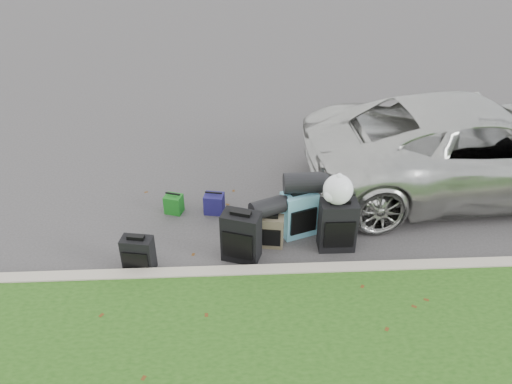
{
  "coord_description": "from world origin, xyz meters",
  "views": [
    {
      "loc": [
        -0.39,
        -5.83,
        4.38
      ],
      "look_at": [
        -0.1,
        0.2,
        0.55
      ],
      "focal_mm": 35.0,
      "sensor_mm": 36.0,
      "label": 1
    }
  ],
  "objects_px": {
    "suitcase_olive": "(271,231)",
    "tote_green": "(174,204)",
    "tote_navy": "(214,203)",
    "suitcase_large_black_left": "(241,236)",
    "suitcase_teal": "(299,214)",
    "suitcase_large_black_right": "(337,225)",
    "suv": "(475,146)",
    "suitcase_small_black": "(138,254)"
  },
  "relations": [
    {
      "from": "tote_green",
      "to": "suv",
      "type": "bearing_deg",
      "value": 24.1
    },
    {
      "from": "suitcase_teal",
      "to": "suitcase_large_black_right",
      "type": "distance_m",
      "value": 0.6
    },
    {
      "from": "suitcase_large_black_left",
      "to": "suitcase_large_black_right",
      "type": "xyz_separation_m",
      "value": [
        1.31,
        0.16,
        0.02
      ]
    },
    {
      "from": "suv",
      "to": "suitcase_large_black_right",
      "type": "height_order",
      "value": "suv"
    },
    {
      "from": "tote_green",
      "to": "tote_navy",
      "type": "distance_m",
      "value": 0.62
    },
    {
      "from": "suitcase_large_black_right",
      "to": "tote_navy",
      "type": "height_order",
      "value": "suitcase_large_black_right"
    },
    {
      "from": "suv",
      "to": "suitcase_large_black_left",
      "type": "xyz_separation_m",
      "value": [
        -3.77,
        -1.66,
        -0.39
      ]
    },
    {
      "from": "suitcase_olive",
      "to": "suitcase_large_black_right",
      "type": "relative_size",
      "value": 0.63
    },
    {
      "from": "suv",
      "to": "suitcase_small_black",
      "type": "distance_m",
      "value": 5.45
    },
    {
      "from": "suitcase_small_black",
      "to": "suitcase_teal",
      "type": "distance_m",
      "value": 2.27
    },
    {
      "from": "suv",
      "to": "suitcase_large_black_right",
      "type": "distance_m",
      "value": 2.9
    },
    {
      "from": "tote_green",
      "to": "suitcase_teal",
      "type": "bearing_deg",
      "value": -1.07
    },
    {
      "from": "suitcase_olive",
      "to": "tote_navy",
      "type": "relative_size",
      "value": 1.51
    },
    {
      "from": "suitcase_teal",
      "to": "tote_navy",
      "type": "bearing_deg",
      "value": 134.0
    },
    {
      "from": "suitcase_large_black_left",
      "to": "suitcase_large_black_right",
      "type": "height_order",
      "value": "suitcase_large_black_right"
    },
    {
      "from": "tote_green",
      "to": "tote_navy",
      "type": "bearing_deg",
      "value": 14.87
    },
    {
      "from": "suitcase_large_black_left",
      "to": "suitcase_teal",
      "type": "height_order",
      "value": "suitcase_large_black_left"
    },
    {
      "from": "suitcase_large_black_right",
      "to": "suitcase_large_black_left",
      "type": "bearing_deg",
      "value": -172.74
    },
    {
      "from": "suitcase_large_black_left",
      "to": "suitcase_small_black",
      "type": "bearing_deg",
      "value": -153.43
    },
    {
      "from": "tote_navy",
      "to": "suitcase_large_black_right",
      "type": "bearing_deg",
      "value": -18.35
    },
    {
      "from": "suitcase_olive",
      "to": "tote_green",
      "type": "relative_size",
      "value": 1.61
    },
    {
      "from": "suitcase_large_black_right",
      "to": "tote_navy",
      "type": "distance_m",
      "value": 1.96
    },
    {
      "from": "suitcase_small_black",
      "to": "tote_green",
      "type": "xyz_separation_m",
      "value": [
        0.33,
        1.31,
        -0.1
      ]
    },
    {
      "from": "suitcase_teal",
      "to": "tote_green",
      "type": "height_order",
      "value": "suitcase_teal"
    },
    {
      "from": "suitcase_teal",
      "to": "tote_green",
      "type": "bearing_deg",
      "value": 141.21
    },
    {
      "from": "suv",
      "to": "suitcase_large_black_left",
      "type": "distance_m",
      "value": 4.14
    },
    {
      "from": "suitcase_large_black_left",
      "to": "suitcase_olive",
      "type": "distance_m",
      "value": 0.5
    },
    {
      "from": "suitcase_large_black_left",
      "to": "tote_navy",
      "type": "distance_m",
      "value": 1.18
    },
    {
      "from": "suv",
      "to": "suitcase_teal",
      "type": "bearing_deg",
      "value": 108.63
    },
    {
      "from": "tote_navy",
      "to": "suitcase_olive",
      "type": "bearing_deg",
      "value": -35.83
    },
    {
      "from": "suitcase_olive",
      "to": "suitcase_teal",
      "type": "xyz_separation_m",
      "value": [
        0.41,
        0.25,
        0.11
      ]
    },
    {
      "from": "suitcase_olive",
      "to": "tote_navy",
      "type": "distance_m",
      "value": 1.17
    },
    {
      "from": "suitcase_large_black_left",
      "to": "suitcase_large_black_right",
      "type": "relative_size",
      "value": 0.95
    },
    {
      "from": "suitcase_olive",
      "to": "tote_green",
      "type": "height_order",
      "value": "suitcase_olive"
    },
    {
      "from": "suitcase_large_black_left",
      "to": "tote_navy",
      "type": "xyz_separation_m",
      "value": [
        -0.39,
        1.1,
        -0.2
      ]
    },
    {
      "from": "suitcase_small_black",
      "to": "suitcase_teal",
      "type": "bearing_deg",
      "value": 27.55
    },
    {
      "from": "suv",
      "to": "tote_navy",
      "type": "distance_m",
      "value": 4.24
    },
    {
      "from": "suitcase_teal",
      "to": "tote_green",
      "type": "xyz_separation_m",
      "value": [
        -1.83,
        0.63,
        -0.2
      ]
    },
    {
      "from": "tote_green",
      "to": "tote_navy",
      "type": "xyz_separation_m",
      "value": [
        0.62,
        -0.03,
        0.01
      ]
    },
    {
      "from": "suv",
      "to": "suitcase_small_black",
      "type": "xyz_separation_m",
      "value": [
        -5.1,
        -1.84,
        -0.49
      ]
    },
    {
      "from": "suitcase_small_black",
      "to": "suv",
      "type": "bearing_deg",
      "value": 29.82
    },
    {
      "from": "suitcase_small_black",
      "to": "suitcase_olive",
      "type": "height_order",
      "value": "suitcase_small_black"
    }
  ]
}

